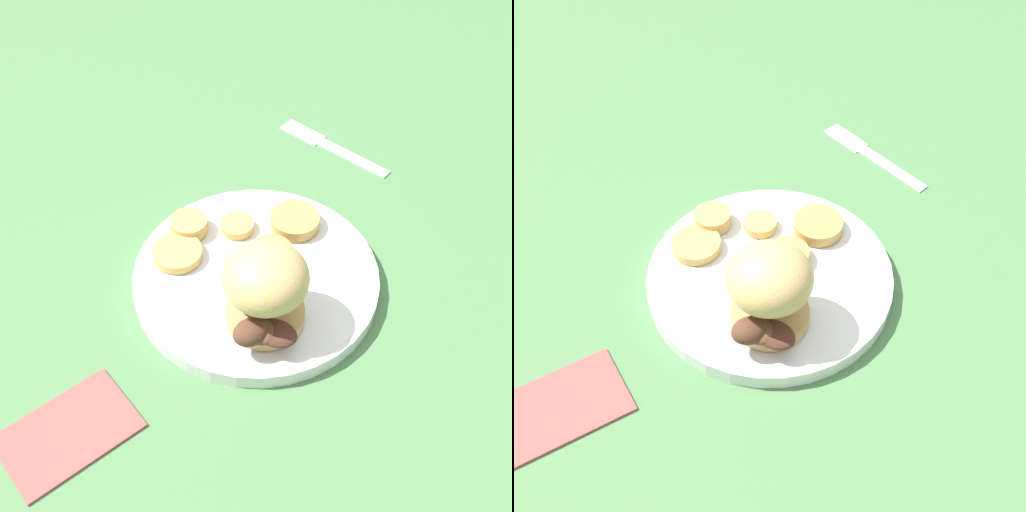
{
  "view_description": "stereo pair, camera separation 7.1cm",
  "coord_description": "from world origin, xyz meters",
  "views": [
    {
      "loc": [
        -0.02,
        -0.48,
        0.57
      ],
      "look_at": [
        0.0,
        0.0,
        0.04
      ],
      "focal_mm": 50.0,
      "sensor_mm": 36.0,
      "label": 1
    },
    {
      "loc": [
        0.05,
        -0.48,
        0.57
      ],
      "look_at": [
        0.0,
        0.0,
        0.04
      ],
      "focal_mm": 50.0,
      "sensor_mm": 36.0,
      "label": 2
    }
  ],
  "objects": [
    {
      "name": "potato_round_2",
      "position": [
        -0.02,
        0.06,
        0.02
      ],
      "size": [
        0.04,
        0.04,
        0.01
      ],
      "primitive_type": "cylinder",
      "color": "tan",
      "rests_on": "dinner_plate"
    },
    {
      "name": "potato_round_4",
      "position": [
        0.02,
        0.02,
        0.03
      ],
      "size": [
        0.04,
        0.04,
        0.01
      ],
      "primitive_type": "cylinder",
      "color": "tan",
      "rests_on": "dinner_plate"
    },
    {
      "name": "sandwich",
      "position": [
        0.0,
        -0.06,
        0.07
      ],
      "size": [
        0.08,
        0.1,
        0.09
      ],
      "color": "tan",
      "rests_on": "dinner_plate"
    },
    {
      "name": "fork",
      "position": [
        0.11,
        0.22,
        0.0
      ],
      "size": [
        0.13,
        0.12,
        0.0
      ],
      "color": "silver",
      "rests_on": "ground_plane"
    },
    {
      "name": "dinner_plate",
      "position": [
        0.0,
        0.0,
        0.01
      ],
      "size": [
        0.25,
        0.25,
        0.02
      ],
      "color": "white",
      "rests_on": "ground_plane"
    },
    {
      "name": "napkin",
      "position": [
        -0.18,
        -0.16,
        0.0
      ],
      "size": [
        0.14,
        0.13,
        0.01
      ],
      "primitive_type": "cube",
      "rotation": [
        0.0,
        0.0,
        3.77
      ],
      "color": "#B24C47",
      "rests_on": "ground_plane"
    },
    {
      "name": "potato_round_3",
      "position": [
        0.05,
        0.07,
        0.03
      ],
      "size": [
        0.05,
        0.05,
        0.01
      ],
      "primitive_type": "cylinder",
      "color": "tan",
      "rests_on": "dinner_plate"
    },
    {
      "name": "potato_round_1",
      "position": [
        -0.08,
        0.03,
        0.02
      ],
      "size": [
        0.05,
        0.05,
        0.01
      ],
      "primitive_type": "cylinder",
      "color": "tan",
      "rests_on": "dinner_plate"
    },
    {
      "name": "potato_round_0",
      "position": [
        -0.07,
        0.06,
        0.03
      ],
      "size": [
        0.04,
        0.04,
        0.02
      ],
      "primitive_type": "cylinder",
      "color": "tan",
      "rests_on": "dinner_plate"
    },
    {
      "name": "ground_plane",
      "position": [
        0.0,
        0.0,
        0.0
      ],
      "size": [
        4.0,
        4.0,
        0.0
      ],
      "primitive_type": "plane",
      "color": "#4C7A47"
    }
  ]
}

